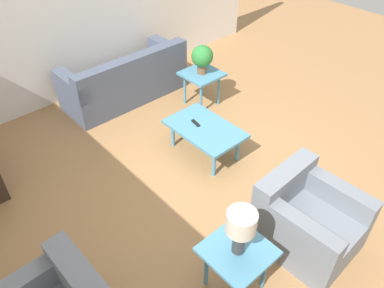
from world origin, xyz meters
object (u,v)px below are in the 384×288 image
object	(u,v)px
sofa	(126,81)
side_table_plant	(202,78)
table_lamp	(241,226)
coffee_table	(205,130)
side_table_lamp	(237,256)
armchair	(306,220)
potted_plant	(202,57)

from	to	relation	value
sofa	side_table_plant	xyz separation A→B (m)	(-0.92, -0.77, 0.16)
side_table_plant	table_lamp	size ratio (longest dim) A/B	1.17
coffee_table	side_table_lamp	size ratio (longest dim) A/B	1.82
armchair	potted_plant	xyz separation A→B (m)	(2.62, -1.01, 0.48)
sofa	table_lamp	xyz separation A→B (m)	(-3.42, 1.14, 0.56)
sofa	side_table_plant	distance (m)	1.21
sofa	coffee_table	xyz separation A→B (m)	(-1.83, 0.02, 0.06)
sofa	potted_plant	bearing A→B (deg)	129.73
armchair	potted_plant	world-z (taller)	potted_plant
side_table_plant	potted_plant	distance (m)	0.34
side_table_plant	side_table_lamp	xyz separation A→B (m)	(-2.50, 1.91, 0.00)
potted_plant	side_table_lamp	bearing A→B (deg)	142.60
side_table_plant	sofa	bearing A→B (deg)	39.97
sofa	armchair	distance (m)	3.55
armchair	coffee_table	world-z (taller)	armchair
side_table_lamp	sofa	bearing A→B (deg)	-18.43
armchair	table_lamp	bearing A→B (deg)	171.01
sofa	table_lamp	size ratio (longest dim) A/B	4.17
armchair	coffee_table	bearing A→B (deg)	81.05
coffee_table	table_lamp	xyz separation A→B (m)	(-1.59, 1.12, 0.49)
armchair	potted_plant	bearing A→B (deg)	67.24
coffee_table	table_lamp	world-z (taller)	table_lamp
side_table_lamp	armchair	bearing A→B (deg)	-97.38
coffee_table	side_table_plant	size ratio (longest dim) A/B	1.82
armchair	side_table_lamp	xyz separation A→B (m)	(0.12, 0.90, 0.14)
coffee_table	side_table_lamp	xyz separation A→B (m)	(-1.59, 1.12, 0.09)
coffee_table	side_table_plant	world-z (taller)	side_table_plant
sofa	side_table_plant	size ratio (longest dim) A/B	3.55
side_table_plant	side_table_lamp	distance (m)	3.15
armchair	side_table_plant	xyz separation A→B (m)	(2.62, -1.01, 0.14)
side_table_plant	side_table_lamp	world-z (taller)	same
potted_plant	table_lamp	xyz separation A→B (m)	(-2.50, 1.91, 0.06)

